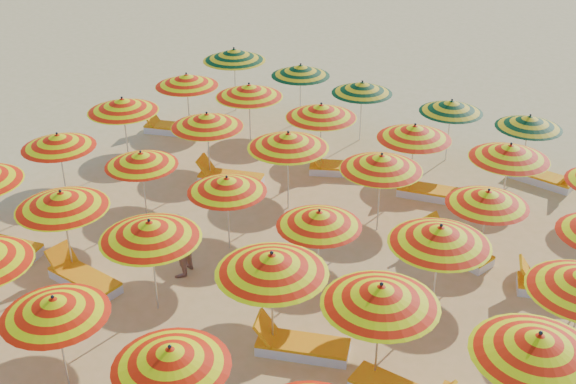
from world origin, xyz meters
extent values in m
plane|color=#E9B667|center=(0.00, 0.00, 0.00)|extent=(120.00, 120.00, 0.00)
cylinder|color=silver|center=(-1.23, -5.02, 0.90)|extent=(0.03, 0.03, 1.81)
cone|color=orange|center=(-1.23, -5.02, 1.69)|extent=(2.11, 2.11, 0.34)
sphere|color=black|center=(-1.23, -5.02, 1.89)|extent=(0.06, 0.06, 0.06)
cone|color=orange|center=(1.21, -5.03, 1.70)|extent=(2.26, 2.26, 0.35)
sphere|color=black|center=(1.21, -5.03, 1.90)|extent=(0.06, 0.06, 0.06)
cylinder|color=silver|center=(-3.64, -2.48, 0.97)|extent=(0.04, 0.04, 1.93)
cone|color=orange|center=(-3.64, -2.48, 1.81)|extent=(2.27, 2.27, 0.37)
sphere|color=black|center=(-3.64, -2.48, 2.02)|extent=(0.06, 0.06, 0.06)
cylinder|color=silver|center=(-1.27, -2.53, 0.99)|extent=(0.04, 0.04, 1.97)
cone|color=orange|center=(-1.27, -2.53, 1.84)|extent=(2.27, 2.27, 0.38)
sphere|color=black|center=(-1.27, -2.53, 2.05)|extent=(0.07, 0.07, 0.07)
cylinder|color=silver|center=(1.36, -2.39, 1.01)|extent=(0.04, 0.04, 2.03)
cone|color=orange|center=(1.36, -2.39, 1.89)|extent=(2.12, 2.12, 0.39)
sphere|color=black|center=(1.36, -2.39, 2.12)|extent=(0.07, 0.07, 0.07)
cylinder|color=silver|center=(3.37, -2.25, 1.00)|extent=(0.04, 0.04, 2.00)
cone|color=orange|center=(3.37, -2.25, 1.87)|extent=(2.39, 2.39, 0.38)
sphere|color=black|center=(3.37, -2.25, 2.09)|extent=(0.07, 0.07, 0.07)
cone|color=orange|center=(5.90, -2.23, 1.89)|extent=(2.24, 2.24, 0.39)
sphere|color=black|center=(5.90, -2.23, 2.11)|extent=(0.07, 0.07, 0.07)
cylinder|color=silver|center=(-6.12, -0.21, 0.91)|extent=(0.03, 0.03, 1.82)
cone|color=orange|center=(-6.12, -0.21, 1.70)|extent=(2.27, 2.27, 0.35)
sphere|color=black|center=(-6.12, -0.21, 1.90)|extent=(0.06, 0.06, 0.06)
cylinder|color=silver|center=(-3.79, 0.14, 0.87)|extent=(0.03, 0.03, 1.74)
cone|color=orange|center=(-3.79, 0.14, 1.62)|extent=(1.89, 1.89, 0.33)
sphere|color=black|center=(-3.79, 0.14, 1.81)|extent=(0.06, 0.06, 0.06)
cylinder|color=silver|center=(-1.29, 0.05, 0.88)|extent=(0.03, 0.03, 1.76)
cone|color=orange|center=(-1.29, 0.05, 1.64)|extent=(1.79, 1.79, 0.34)
sphere|color=black|center=(-1.29, 0.05, 1.84)|extent=(0.06, 0.06, 0.06)
cylinder|color=silver|center=(1.14, -0.21, 0.87)|extent=(0.03, 0.03, 1.75)
cone|color=orange|center=(1.14, -0.21, 1.63)|extent=(2.08, 2.08, 0.33)
sphere|color=black|center=(1.14, -0.21, 1.82)|extent=(0.06, 0.06, 0.06)
cylinder|color=silver|center=(3.55, 0.08, 0.98)|extent=(0.04, 0.04, 1.97)
cone|color=orange|center=(3.55, 0.08, 1.84)|extent=(2.46, 2.46, 0.37)
sphere|color=black|center=(3.55, 0.08, 2.05)|extent=(0.07, 0.07, 0.07)
cylinder|color=silver|center=(6.19, -0.09, 0.97)|extent=(0.04, 0.04, 1.95)
cylinder|color=silver|center=(-6.19, 2.21, 0.97)|extent=(0.04, 0.04, 1.94)
cone|color=orange|center=(-6.19, 2.21, 1.81)|extent=(2.11, 2.11, 0.37)
sphere|color=black|center=(-6.19, 2.21, 2.02)|extent=(0.06, 0.06, 0.06)
cylinder|color=silver|center=(-3.63, 2.55, 0.95)|extent=(0.04, 0.04, 1.90)
cone|color=orange|center=(-3.63, 2.55, 1.77)|extent=(2.03, 2.03, 0.36)
sphere|color=black|center=(-3.63, 2.55, 1.98)|extent=(0.06, 0.06, 0.06)
cylinder|color=silver|center=(-1.08, 2.36, 0.99)|extent=(0.04, 0.04, 1.99)
cone|color=orange|center=(-1.08, 2.36, 1.86)|extent=(2.17, 2.17, 0.38)
sphere|color=black|center=(-1.08, 2.36, 2.07)|extent=(0.07, 0.07, 0.07)
cylinder|color=silver|center=(1.29, 2.51, 0.96)|extent=(0.04, 0.04, 1.91)
cone|color=orange|center=(1.29, 2.51, 1.79)|extent=(2.22, 2.22, 0.36)
sphere|color=black|center=(1.29, 2.51, 2.00)|extent=(0.06, 0.06, 0.06)
cylinder|color=silver|center=(3.82, 2.34, 0.88)|extent=(0.03, 0.03, 1.76)
cone|color=orange|center=(3.82, 2.34, 1.65)|extent=(2.07, 2.07, 0.34)
sphere|color=black|center=(3.82, 2.34, 1.84)|extent=(0.06, 0.06, 0.06)
cylinder|color=silver|center=(-5.99, 4.78, 0.95)|extent=(0.04, 0.04, 1.89)
cone|color=orange|center=(-5.99, 4.78, 1.77)|extent=(1.93, 1.93, 0.36)
sphere|color=black|center=(-5.99, 4.78, 1.97)|extent=(0.06, 0.06, 0.06)
cylinder|color=silver|center=(-3.84, 4.87, 0.97)|extent=(0.04, 0.04, 1.94)
cone|color=orange|center=(-3.84, 4.87, 1.81)|extent=(2.42, 2.42, 0.37)
sphere|color=black|center=(-3.84, 4.87, 2.02)|extent=(0.06, 0.06, 0.06)
cylinder|color=silver|center=(-1.36, 4.58, 0.96)|extent=(0.04, 0.04, 1.92)
cone|color=orange|center=(-1.36, 4.58, 1.79)|extent=(2.55, 2.55, 0.37)
sphere|color=black|center=(-1.36, 4.58, 2.00)|extent=(0.06, 0.06, 0.06)
cylinder|color=silver|center=(1.28, 4.57, 0.94)|extent=(0.04, 0.04, 1.89)
cone|color=orange|center=(1.28, 4.57, 1.76)|extent=(2.10, 2.10, 0.36)
sphere|color=black|center=(1.28, 4.57, 1.97)|extent=(0.06, 0.06, 0.06)
cylinder|color=silver|center=(3.66, 4.57, 0.95)|extent=(0.04, 0.04, 1.91)
cone|color=orange|center=(3.66, 4.57, 1.78)|extent=(2.10, 2.10, 0.36)
sphere|color=black|center=(3.66, 4.57, 1.99)|extent=(0.06, 0.06, 0.06)
cylinder|color=silver|center=(-5.92, 7.20, 1.01)|extent=(0.04, 0.04, 2.03)
cone|color=#6D6207|center=(-5.92, 7.20, 1.89)|extent=(2.38, 2.38, 0.39)
sphere|color=black|center=(-5.92, 7.20, 2.12)|extent=(0.07, 0.07, 0.07)
cylinder|color=silver|center=(-3.59, 7.41, 0.92)|extent=(0.03, 0.03, 1.83)
cone|color=#6D6207|center=(-3.59, 7.41, 1.71)|extent=(2.00, 2.00, 0.35)
sphere|color=black|center=(-3.59, 7.41, 1.91)|extent=(0.06, 0.06, 0.06)
cylinder|color=silver|center=(-1.32, 7.06, 0.90)|extent=(0.03, 0.03, 1.79)
cone|color=#6D6207|center=(-1.32, 7.06, 1.67)|extent=(2.29, 2.29, 0.34)
sphere|color=black|center=(-1.32, 7.06, 1.87)|extent=(0.06, 0.06, 0.06)
cylinder|color=silver|center=(1.40, 7.02, 0.88)|extent=(0.03, 0.03, 1.76)
cone|color=#6D6207|center=(1.40, 7.02, 1.64)|extent=(2.09, 2.09, 0.33)
sphere|color=black|center=(1.40, 7.02, 1.83)|extent=(0.06, 0.06, 0.06)
cylinder|color=silver|center=(3.53, 7.02, 0.87)|extent=(0.03, 0.03, 1.74)
cone|color=#6D6207|center=(3.53, 7.02, 1.63)|extent=(1.88, 1.88, 0.33)
sphere|color=black|center=(3.53, 7.02, 1.82)|extent=(0.06, 0.06, 0.06)
cube|color=white|center=(-5.56, -2.67, 0.10)|extent=(1.78, 0.87, 0.20)
cube|color=#FF990B|center=(-5.56, -2.67, 0.23)|extent=(1.78, 0.87, 0.06)
cube|color=white|center=(-3.09, -2.68, 0.10)|extent=(1.75, 0.75, 0.20)
cube|color=#FF990B|center=(-3.09, -2.68, 0.23)|extent=(1.75, 0.75, 0.06)
cube|color=#FF990B|center=(-3.79, -2.61, 0.45)|extent=(0.42, 0.62, 0.48)
cube|color=white|center=(1.91, -2.23, 0.10)|extent=(1.80, 1.08, 0.20)
cube|color=#FF990B|center=(1.91, -2.23, 0.23)|extent=(1.80, 1.08, 0.06)
cube|color=#FF990B|center=(1.25, -2.45, 0.45)|extent=(0.53, 0.66, 0.48)
cube|color=white|center=(-3.08, 2.74, 0.10)|extent=(1.79, 1.03, 0.20)
cube|color=#FF990B|center=(-3.08, 2.74, 0.23)|extent=(1.79, 1.03, 0.06)
cube|color=#FF990B|center=(-3.75, 2.55, 0.45)|extent=(0.51, 0.66, 0.48)
cube|color=white|center=(3.27, 2.37, 0.10)|extent=(1.80, 1.10, 0.20)
cube|color=#FF990B|center=(3.27, 2.37, 0.23)|extent=(1.80, 1.10, 0.06)
cube|color=#FF990B|center=(2.61, 2.60, 0.45)|extent=(0.53, 0.67, 0.48)
cube|color=white|center=(5.61, 2.04, 0.10)|extent=(1.80, 1.05, 0.20)
cube|color=#FF990B|center=(5.61, 2.04, 0.23)|extent=(1.80, 1.05, 0.06)
cube|color=#FF990B|center=(4.94, 1.84, 0.45)|extent=(0.52, 0.66, 0.48)
cube|color=white|center=(-6.54, 4.64, 0.10)|extent=(1.79, 1.04, 0.20)
cube|color=#FF990B|center=(-6.54, 4.64, 0.23)|extent=(1.79, 1.04, 0.06)
cube|color=#FF990B|center=(-7.21, 4.44, 0.45)|extent=(0.52, 0.66, 0.48)
cube|color=white|center=(-0.81, 4.77, 0.10)|extent=(1.79, 1.22, 0.20)
cube|color=#FF990B|center=(-0.81, 4.77, 0.23)|extent=(1.79, 1.22, 0.06)
cube|color=#FF990B|center=(-1.45, 4.49, 0.45)|extent=(0.57, 0.68, 0.48)
cube|color=white|center=(1.83, 4.69, 0.10)|extent=(1.78, 0.88, 0.20)
cube|color=#FF990B|center=(1.83, 4.69, 0.23)|extent=(1.78, 0.88, 0.06)
cube|color=#FF990B|center=(1.14, 4.56, 0.45)|extent=(0.46, 0.64, 0.48)
cube|color=white|center=(4.08, 6.97, 0.10)|extent=(1.77, 0.86, 0.20)
cube|color=#FF990B|center=(4.08, 6.97, 0.23)|extent=(1.77, 0.86, 0.06)
cube|color=#FF990B|center=(4.77, 6.85, 0.45)|extent=(0.46, 0.63, 0.48)
imported|color=tan|center=(-1.62, -1.33, 0.72)|extent=(0.67, 0.79, 1.43)
camera|label=1|loc=(6.90, -11.31, 8.94)|focal=45.00mm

